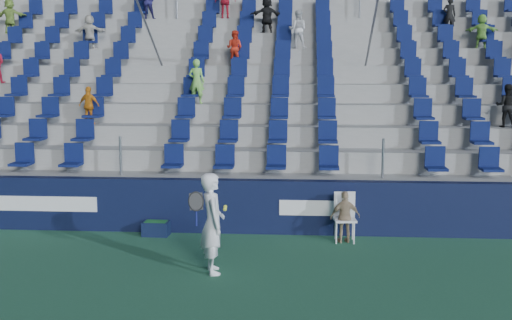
% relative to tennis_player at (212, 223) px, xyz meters
% --- Properties ---
extents(ground, '(70.00, 70.00, 0.00)m').
position_rel_tennis_player_xyz_m(ground, '(0.40, -0.32, -0.92)').
color(ground, '#296042').
rests_on(ground, ground).
extents(sponsor_wall, '(24.00, 0.32, 1.20)m').
position_rel_tennis_player_xyz_m(sponsor_wall, '(0.41, 2.83, -0.32)').
color(sponsor_wall, black).
rests_on(sponsor_wall, ground).
extents(grandstand, '(24.00, 8.17, 6.63)m').
position_rel_tennis_player_xyz_m(grandstand, '(0.40, 7.93, 1.22)').
color(grandstand, '#979792').
rests_on(grandstand, ground).
extents(tennis_player, '(0.71, 0.76, 1.83)m').
position_rel_tennis_player_xyz_m(tennis_player, '(0.00, 0.00, 0.00)').
color(tennis_player, white).
rests_on(tennis_player, ground).
extents(line_judge_chair, '(0.50, 0.51, 1.04)m').
position_rel_tennis_player_xyz_m(line_judge_chair, '(2.51, 2.34, -0.32)').
color(line_judge_chair, white).
rests_on(line_judge_chair, ground).
extents(line_judge, '(0.69, 0.41, 1.10)m').
position_rel_tennis_player_xyz_m(line_judge, '(2.51, 2.18, -0.37)').
color(line_judge, tan).
rests_on(line_judge, ground).
extents(ball_bin, '(0.59, 0.40, 0.32)m').
position_rel_tennis_player_xyz_m(ball_bin, '(-1.60, 2.43, -0.74)').
color(ball_bin, '#0E1735').
rests_on(ball_bin, ground).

